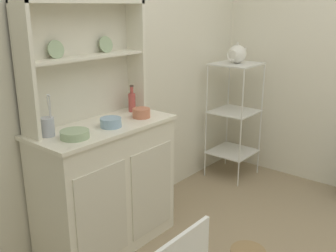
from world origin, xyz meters
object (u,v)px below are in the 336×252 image
(bakers_rack, at_px, (234,109))
(jam_bottle, at_px, (132,101))
(hutch_cabinet, at_px, (106,185))
(bowl_mixing_large, at_px, (75,134))
(porcelain_teapot, at_px, (237,54))
(hutch_shelf_unit, at_px, (82,53))
(utensil_jar, at_px, (48,126))

(bakers_rack, distance_m, jam_bottle, 1.26)
(hutch_cabinet, distance_m, jam_bottle, 0.62)
(bowl_mixing_large, bearing_deg, porcelain_teapot, 0.56)
(bakers_rack, bearing_deg, porcelain_teapot, 180.00)
(hutch_shelf_unit, relative_size, bakers_rack, 0.81)
(bowl_mixing_large, bearing_deg, utensil_jar, 116.07)
(bakers_rack, bearing_deg, jam_bottle, 173.37)
(utensil_jar, distance_m, porcelain_teapot, 1.94)
(porcelain_teapot, bearing_deg, hutch_shelf_unit, 172.05)
(utensil_jar, height_order, porcelain_teapot, porcelain_teapot)
(bakers_rack, xyz_separation_m, porcelain_teapot, (-0.00, 0.00, 0.51))
(porcelain_teapot, bearing_deg, jam_bottle, 173.36)
(hutch_cabinet, xyz_separation_m, jam_bottle, (0.35, 0.09, 0.50))
(bowl_mixing_large, height_order, jam_bottle, jam_bottle)
(bakers_rack, relative_size, jam_bottle, 5.73)
(utensil_jar, relative_size, porcelain_teapot, 0.99)
(jam_bottle, height_order, porcelain_teapot, porcelain_teapot)
(hutch_cabinet, height_order, jam_bottle, jam_bottle)
(utensil_jar, bearing_deg, bakers_rack, -3.94)
(hutch_shelf_unit, bearing_deg, jam_bottle, -12.40)
(hutch_shelf_unit, bearing_deg, bowl_mixing_large, -139.56)
(porcelain_teapot, bearing_deg, bowl_mixing_large, -179.44)
(bowl_mixing_large, relative_size, utensil_jar, 0.66)
(bakers_rack, distance_m, utensil_jar, 1.94)
(jam_bottle, bearing_deg, utensil_jar, -179.27)
(hutch_cabinet, bearing_deg, jam_bottle, 13.76)
(hutch_shelf_unit, xyz_separation_m, bowl_mixing_large, (-0.28, -0.24, -0.42))
(hutch_shelf_unit, bearing_deg, utensil_jar, -166.20)
(jam_bottle, xyz_separation_m, porcelain_teapot, (1.21, -0.14, 0.23))
(jam_bottle, distance_m, utensil_jar, 0.70)
(bowl_mixing_large, bearing_deg, hutch_cabinet, 14.76)
(bakers_rack, relative_size, porcelain_teapot, 4.32)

